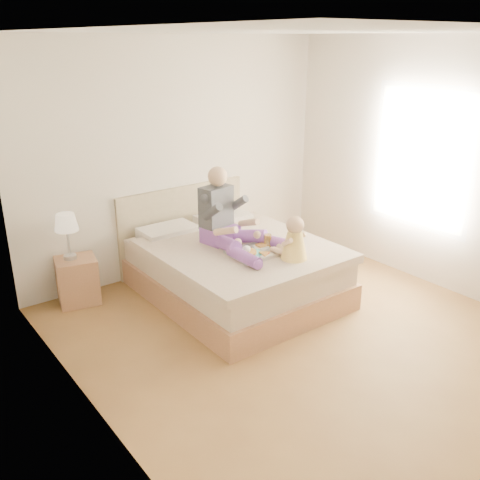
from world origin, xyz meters
TOP-DOWN VIEW (x-y plane):
  - room at (0.08, 0.01)m, footprint 4.02×4.22m
  - bed at (0.00, 1.08)m, footprint 1.70×2.18m
  - nightstand at (-1.43, 1.88)m, footprint 0.48×0.44m
  - lamp at (-1.47, 1.91)m, footprint 0.24×0.24m
  - adult at (-0.07, 1.03)m, footprint 0.71×1.06m
  - tray at (-0.01, 0.65)m, footprint 0.53×0.42m
  - baby at (0.21, 0.33)m, footprint 0.29×0.40m

SIDE VIEW (x-z plane):
  - nightstand at x=-1.43m, z-range 0.00..0.50m
  - bed at x=0.00m, z-range -0.18..0.82m
  - tray at x=-0.01m, z-range 0.57..0.72m
  - baby at x=0.21m, z-range 0.57..1.01m
  - adult at x=-0.07m, z-range 0.44..1.27m
  - lamp at x=-1.47m, z-range 0.63..1.12m
  - room at x=0.08m, z-range 0.15..2.87m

